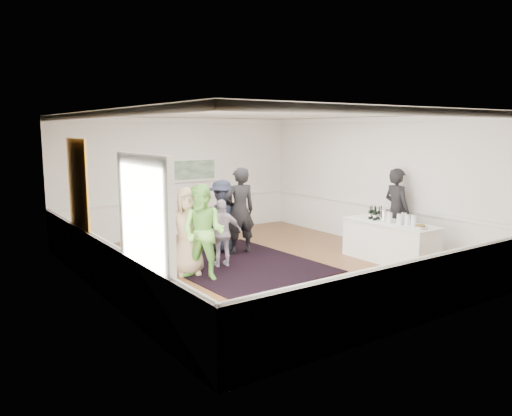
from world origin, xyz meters
TOP-DOWN VIEW (x-y plane):
  - floor at (0.00, 0.00)m, footprint 8.00×8.00m
  - ceiling at (0.00, 0.00)m, footprint 7.00×8.00m
  - wall_left at (-3.50, 0.00)m, footprint 0.02×8.00m
  - wall_right at (3.50, 0.00)m, footprint 0.02×8.00m
  - wall_back at (0.00, 4.00)m, footprint 7.00×0.02m
  - wall_front at (0.00, -4.00)m, footprint 7.00×0.02m
  - wainscoting at (0.00, 0.00)m, footprint 7.00×8.00m
  - mirror at (-3.45, 1.30)m, footprint 0.05×1.25m
  - doorway at (-3.45, -1.90)m, footprint 0.10×1.78m
  - landscape_painting at (0.40, 3.95)m, footprint 1.44×0.06m
  - area_rug at (-0.40, 0.46)m, footprint 3.05×3.92m
  - serving_table at (2.46, -1.30)m, footprint 0.83×2.18m
  - bartender at (3.20, -0.84)m, footprint 0.56×0.78m
  - guest_tan at (-1.64, 0.34)m, footprint 0.98×0.77m
  - guest_green at (-1.54, -0.14)m, footprint 1.11×1.15m
  - guest_lilac at (-0.77, 0.45)m, footprint 0.90×0.55m
  - guest_dark_a at (-0.04, 1.67)m, footprint 1.26×1.19m
  - guest_dark_b at (0.16, 1.20)m, footprint 0.81×0.59m
  - guest_navy at (-0.04, 1.56)m, footprint 0.86×0.91m
  - wine_bottles at (2.48, -0.84)m, footprint 0.37×0.29m
  - juice_pitchers at (2.48, -1.60)m, footprint 0.33×0.62m
  - ice_bucket at (2.46, -1.13)m, footprint 0.26×0.26m
  - nut_bowl at (2.40, -2.12)m, footprint 0.27×0.27m

SIDE VIEW (x-z plane):
  - floor at x=0.00m, z-range 0.00..0.00m
  - area_rug at x=-0.40m, z-range 0.00..0.02m
  - serving_table at x=2.46m, z-range 0.00..0.88m
  - wainscoting at x=0.00m, z-range 0.00..1.00m
  - guest_lilac at x=-0.77m, z-range 0.00..1.44m
  - guest_navy at x=-0.04m, z-range 0.00..1.56m
  - guest_dark_a at x=-0.04m, z-range 0.00..1.71m
  - guest_tan at x=-1.64m, z-range 0.00..1.77m
  - nut_bowl at x=2.40m, z-range 0.88..0.96m
  - guest_green at x=-1.54m, z-range 0.00..1.86m
  - ice_bucket at x=2.46m, z-range 0.87..1.12m
  - juice_pitchers at x=2.48m, z-range 0.88..1.12m
  - bartender at x=3.20m, z-range 0.00..2.00m
  - guest_dark_b at x=0.16m, z-range 0.00..2.03m
  - wine_bottles at x=2.48m, z-range 0.88..1.19m
  - doorway at x=-3.45m, z-range 0.14..2.70m
  - wall_left at x=-3.50m, z-range 0.00..3.20m
  - wall_right at x=3.50m, z-range 0.00..3.20m
  - wall_back at x=0.00m, z-range 0.00..3.20m
  - wall_front at x=0.00m, z-range 0.00..3.20m
  - landscape_painting at x=0.40m, z-range 1.45..2.11m
  - mirror at x=-3.45m, z-range 0.88..2.73m
  - ceiling at x=0.00m, z-range 3.19..3.21m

